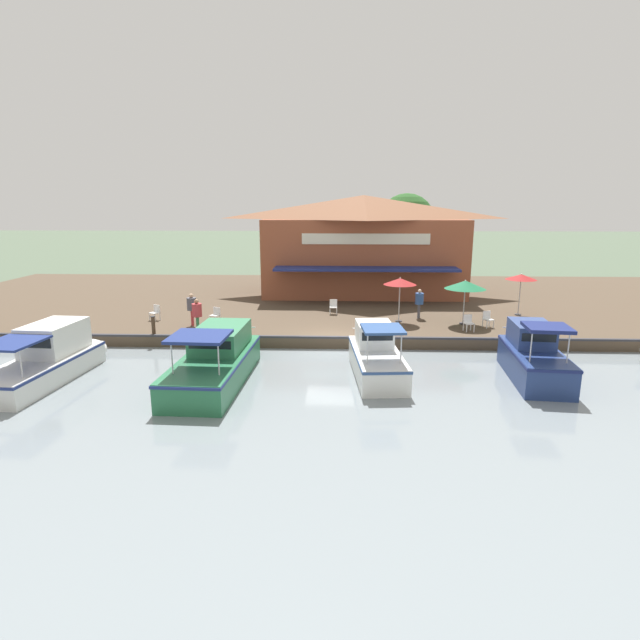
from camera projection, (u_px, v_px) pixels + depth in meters
ground_plane at (332, 351)px, 24.36m from camera, size 220.00×220.00×0.00m
quay_deck at (334, 302)px, 35.00m from camera, size 22.00×56.00×0.60m
quay_edge_fender at (332, 337)px, 24.31m from camera, size 0.20×50.40×0.10m
waterfront_restaurant at (363, 244)px, 36.20m from camera, size 9.10×14.66×7.00m
patio_umbrella_far_corner at (521, 277)px, 28.89m from camera, size 1.75×1.75×2.46m
patio_umbrella_mid_patio_left at (400, 282)px, 27.22m from camera, size 1.79×1.79×2.48m
patio_umbrella_back_row at (465, 285)px, 26.72m from camera, size 2.18×2.18×2.43m
cafe_chair_facing_river at (155, 312)px, 28.04m from camera, size 0.59×0.59×0.85m
cafe_chair_far_corner_seat at (216, 314)px, 27.39m from camera, size 0.57×0.57×0.85m
cafe_chair_back_row_seat at (488, 318)px, 26.42m from camera, size 0.55×0.55×0.85m
cafe_chair_beside_entrance at (468, 322)px, 25.58m from camera, size 0.51×0.51×0.85m
cafe_chair_mid_patio at (333, 306)px, 29.60m from camera, size 0.44×0.44×0.85m
person_near_entrance at (197, 312)px, 25.15m from camera, size 0.49×0.49×1.73m
person_mid_patio at (419, 300)px, 28.42m from camera, size 0.47×0.47×1.67m
person_at_quay_edge at (192, 305)px, 26.65m from camera, size 0.49×0.49×1.74m
motorboat_nearest_quay at (52, 358)px, 20.37m from camera, size 7.00×2.55×2.18m
motorboat_fourth_along at (375, 354)px, 21.03m from camera, size 6.05×2.24×2.33m
motorboat_far_downstream at (219, 358)px, 20.42m from camera, size 7.92×2.67×2.36m
motorboat_distant_upstream at (531, 355)px, 20.52m from camera, size 5.75×2.35×2.50m
mooring_post at (153, 326)px, 24.77m from camera, size 0.22×0.22×0.98m
tree_behind_restaurant at (404, 224)px, 41.83m from camera, size 5.04×4.80×7.27m
tree_upstream_bank at (351, 219)px, 41.91m from camera, size 3.49×3.32×6.90m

